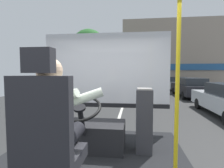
{
  "coord_description": "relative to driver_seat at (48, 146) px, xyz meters",
  "views": [
    {
      "loc": [
        0.56,
        -1.85,
        1.79
      ],
      "look_at": [
        0.17,
        1.25,
        1.58
      ],
      "focal_mm": 28.1,
      "sensor_mm": 36.0,
      "label": 1
    }
  ],
  "objects": [
    {
      "name": "steering_console",
      "position": [
        0.0,
        1.27,
        -0.36
      ],
      "size": [
        1.1,
        1.0,
        0.85
      ],
      "color": "black",
      "rests_on": "bus_floor"
    },
    {
      "name": "parked_car_black",
      "position": [
        4.72,
        11.84,
        -0.49
      ],
      "size": [
        1.79,
        4.46,
        1.37
      ],
      "color": "black",
      "rests_on": "ground"
    },
    {
      "name": "bus_driver",
      "position": [
        0.0,
        0.12,
        0.2
      ],
      "size": [
        0.8,
        0.61,
        0.81
      ],
      "color": "black",
      "rests_on": "driver_seat"
    },
    {
      "name": "windshield_panel",
      "position": [
        0.12,
        2.18,
        0.46
      ],
      "size": [
        2.5,
        0.08,
        1.48
      ],
      "color": "silver"
    },
    {
      "name": "street_tree",
      "position": [
        -2.88,
        12.43,
        2.59
      ],
      "size": [
        2.67,
        2.67,
        5.16
      ],
      "color": "#4C3828",
      "rests_on": "ground"
    },
    {
      "name": "driver_seat",
      "position": [
        0.0,
        0.0,
        0.0
      ],
      "size": [
        0.48,
        0.48,
        1.35
      ],
      "color": "black",
      "rests_on": "bus_floor"
    },
    {
      "name": "parked_car_white",
      "position": [
        4.92,
        17.22,
        -0.52
      ],
      "size": [
        2.02,
        4.35,
        1.31
      ],
      "color": "silver",
      "rests_on": "ground"
    },
    {
      "name": "parked_car_charcoal",
      "position": [
        4.69,
        22.53,
        -0.46
      ],
      "size": [
        1.97,
        4.2,
        1.44
      ],
      "color": "#474C51",
      "rests_on": "ground"
    },
    {
      "name": "fare_box",
      "position": [
        0.84,
        1.26,
        -0.11
      ],
      "size": [
        0.23,
        0.23,
        0.95
      ],
      "color": "#333338",
      "rests_on": "bus_floor"
    },
    {
      "name": "shop_building",
      "position": [
        5.54,
        18.67,
        2.28
      ],
      "size": [
        11.98,
        4.88,
        6.96
      ],
      "color": "gray",
      "rests_on": "ground"
    },
    {
      "name": "handrail_pole",
      "position": [
        1.14,
        0.63,
        0.53
      ],
      "size": [
        0.04,
        0.04,
        2.22
      ],
      "color": "yellow",
      "rests_on": "bus_floor"
    },
    {
      "name": "ground",
      "position": [
        0.12,
        9.36,
        -1.22
      ],
      "size": [
        18.0,
        44.0,
        0.06
      ],
      "color": "#333333"
    }
  ]
}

